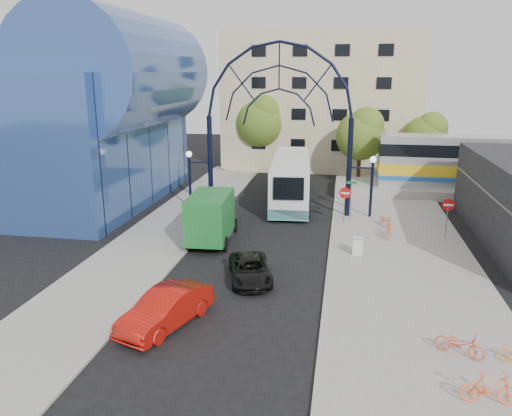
% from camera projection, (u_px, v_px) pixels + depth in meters
% --- Properties ---
extents(ground, '(120.00, 120.00, 0.00)m').
position_uv_depth(ground, '(237.00, 295.00, 23.23)').
color(ground, black).
rests_on(ground, ground).
extents(sidewalk_east, '(8.00, 56.00, 0.12)m').
position_uv_depth(sidewalk_east, '(405.00, 272.00, 25.65)').
color(sidewalk_east, gray).
rests_on(sidewalk_east, ground).
extents(plaza_west, '(5.00, 50.00, 0.12)m').
position_uv_depth(plaza_west, '(153.00, 243.00, 30.02)').
color(plaza_west, gray).
rests_on(plaza_west, ground).
extents(gateway_arch, '(13.64, 0.44, 12.10)m').
position_uv_depth(gateway_arch, '(279.00, 94.00, 34.27)').
color(gateway_arch, black).
rests_on(gateway_arch, ground).
extents(stop_sign, '(0.80, 0.07, 2.50)m').
position_uv_depth(stop_sign, '(345.00, 196.00, 33.28)').
color(stop_sign, slate).
rests_on(stop_sign, sidewalk_east).
extents(do_not_enter_sign, '(0.76, 0.07, 2.48)m').
position_uv_depth(do_not_enter_sign, '(448.00, 209.00, 30.33)').
color(do_not_enter_sign, slate).
rests_on(do_not_enter_sign, sidewalk_east).
extents(street_name_sign, '(0.70, 0.70, 2.80)m').
position_uv_depth(street_name_sign, '(351.00, 193.00, 33.75)').
color(street_name_sign, slate).
rests_on(street_name_sign, sidewalk_east).
extents(sandwich_board, '(0.55, 0.61, 0.99)m').
position_uv_depth(sandwich_board, '(358.00, 244.00, 27.76)').
color(sandwich_board, white).
rests_on(sandwich_board, sidewalk_east).
extents(transit_hall, '(16.50, 18.00, 14.50)m').
position_uv_depth(transit_hall, '(83.00, 117.00, 38.31)').
color(transit_hall, '#2F5092').
rests_on(transit_hall, ground).
extents(apartment_block, '(20.00, 12.10, 14.00)m').
position_uv_depth(apartment_block, '(322.00, 101.00, 54.25)').
color(apartment_block, '#CAB28C').
rests_on(apartment_block, ground).
extents(tree_north_a, '(4.48, 4.48, 7.00)m').
position_uv_depth(tree_north_a, '(362.00, 133.00, 45.59)').
color(tree_north_a, '#382314').
rests_on(tree_north_a, ground).
extents(tree_north_b, '(5.12, 5.12, 8.00)m').
position_uv_depth(tree_north_b, '(262.00, 120.00, 50.92)').
color(tree_north_b, '#382314').
rests_on(tree_north_b, ground).
extents(tree_north_c, '(4.16, 4.16, 6.50)m').
position_uv_depth(tree_north_c, '(427.00, 136.00, 46.56)').
color(tree_north_c, '#382314').
rests_on(tree_north_c, ground).
extents(city_bus, '(3.84, 12.85, 3.48)m').
position_uv_depth(city_bus, '(291.00, 179.00, 39.55)').
color(city_bus, silver).
rests_on(city_bus, ground).
extents(green_truck, '(2.65, 6.20, 3.07)m').
position_uv_depth(green_truck, '(213.00, 216.00, 30.38)').
color(green_truck, black).
rests_on(green_truck, ground).
extents(black_suv, '(3.01, 4.54, 1.16)m').
position_uv_depth(black_suv, '(250.00, 269.00, 24.67)').
color(black_suv, black).
rests_on(black_suv, ground).
extents(red_sedan, '(3.07, 4.89, 1.52)m').
position_uv_depth(red_sedan, '(166.00, 309.00, 20.18)').
color(red_sedan, '#A9120A').
rests_on(red_sedan, ground).
extents(bike_near_a, '(1.16, 1.75, 0.87)m').
position_uv_depth(bike_near_a, '(385.00, 220.00, 32.98)').
color(bike_near_a, '#FF6633').
rests_on(bike_near_a, sidewalk_east).
extents(bike_near_b, '(0.78, 1.80, 1.05)m').
position_uv_depth(bike_near_b, '(389.00, 229.00, 30.76)').
color(bike_near_b, orange).
rests_on(bike_near_b, sidewalk_east).
extents(bike_far_a, '(1.85, 1.30, 0.92)m').
position_uv_depth(bike_far_a, '(460.00, 344.00, 17.93)').
color(bike_far_a, '#E8502E').
rests_on(bike_far_a, sidewalk_east).
extents(bike_far_b, '(1.83, 0.60, 1.09)m').
position_uv_depth(bike_far_b, '(490.00, 388.00, 15.27)').
color(bike_far_b, '#FE6832').
rests_on(bike_far_b, sidewalk_east).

